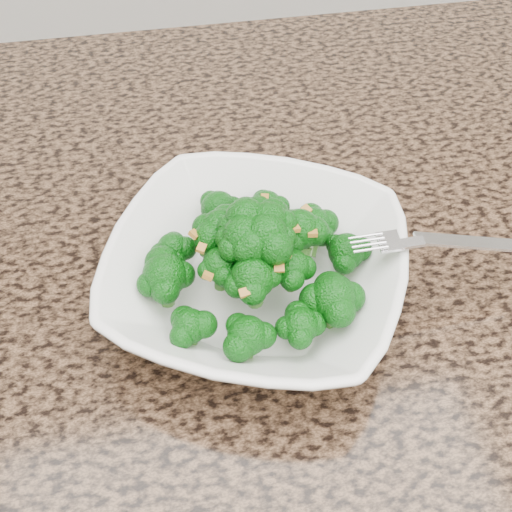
{
  "coord_description": "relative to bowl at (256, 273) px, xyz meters",
  "views": [
    {
      "loc": [
        -0.12,
        0.02,
        1.32
      ],
      "look_at": [
        -0.06,
        0.35,
        0.95
      ],
      "focal_mm": 45.0,
      "sensor_mm": 36.0,
      "label": 1
    }
  ],
  "objects": [
    {
      "name": "garlic_topping",
      "position": [
        0.0,
        0.0,
        0.09
      ],
      "size": [
        0.12,
        0.12,
        0.01
      ],
      "primitive_type": null,
      "color": "#B47D2C",
      "rests_on": "broccoli_pile"
    },
    {
      "name": "broccoli_pile",
      "position": [
        0.0,
        0.0,
        0.06
      ],
      "size": [
        0.21,
        0.21,
        0.06
      ],
      "primitive_type": null,
      "color": "#09530B",
      "rests_on": "bowl"
    },
    {
      "name": "granite_counter",
      "position": [
        0.06,
        -0.05,
        -0.04
      ],
      "size": [
        1.64,
        1.04,
        0.03
      ],
      "primitive_type": "cube",
      "color": "brown",
      "rests_on": "cabinet"
    },
    {
      "name": "bowl",
      "position": [
        0.0,
        0.0,
        0.0
      ],
      "size": [
        0.31,
        0.31,
        0.06
      ],
      "primitive_type": "imported",
      "rotation": [
        0.0,
        0.0,
        -0.43
      ],
      "color": "white",
      "rests_on": "granite_counter"
    },
    {
      "name": "fork",
      "position": [
        0.12,
        -0.02,
        0.03
      ],
      "size": [
        0.17,
        0.04,
        0.01
      ],
      "primitive_type": null,
      "rotation": [
        0.0,
        0.0,
        -0.07
      ],
      "color": "silver",
      "rests_on": "bowl"
    }
  ]
}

